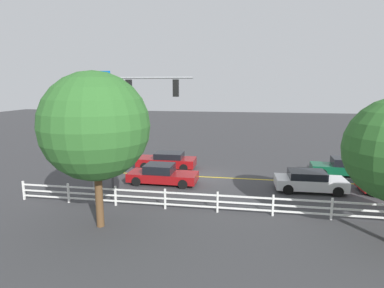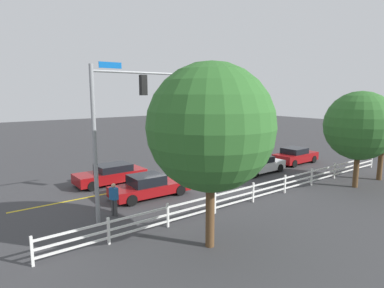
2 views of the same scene
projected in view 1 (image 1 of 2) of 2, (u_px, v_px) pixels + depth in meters
ground_plane at (204, 177)px, 23.60m from camera, size 120.00×120.00×0.00m
lane_center_stripe at (259, 179)px, 22.95m from camera, size 28.00×0.16×0.01m
signal_assembly at (119, 109)px, 19.34m from camera, size 6.60×0.38×7.59m
car_0 at (309, 181)px, 20.34m from camera, size 4.39×2.05×1.33m
car_1 at (162, 175)px, 21.89m from camera, size 4.80×2.04×1.37m
car_2 at (343, 167)px, 23.83m from camera, size 4.56×2.08×1.37m
car_3 at (167, 160)px, 25.97m from camera, size 4.75×2.05×1.34m
pedestrian at (113, 175)px, 20.77m from camera, size 0.40×0.47×1.69m
white_rail_fence at (245, 203)px, 16.66m from camera, size 26.10×0.10×1.15m
tree_2 at (95, 126)px, 14.45m from camera, size 5.02×5.02×7.39m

